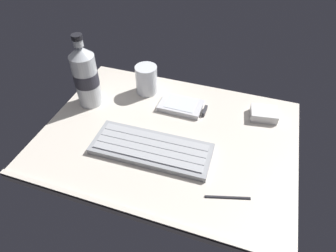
# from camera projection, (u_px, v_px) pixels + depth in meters

# --- Properties ---
(ground_plane) EXTENTS (0.64, 0.48, 0.03)m
(ground_plane) POSITION_uv_depth(u_px,v_px,m) (168.00, 138.00, 0.76)
(ground_plane) COLOR beige
(keyboard) EXTENTS (0.29, 0.12, 0.02)m
(keyboard) POSITION_uv_depth(u_px,v_px,m) (151.00, 148.00, 0.71)
(keyboard) COLOR #93969B
(keyboard) RESTS_ON ground_plane
(handheld_device) EXTENTS (0.13, 0.08, 0.02)m
(handheld_device) POSITION_uv_depth(u_px,v_px,m) (183.00, 106.00, 0.83)
(handheld_device) COLOR silver
(handheld_device) RESTS_ON ground_plane
(juice_cup) EXTENTS (0.06, 0.06, 0.09)m
(juice_cup) POSITION_uv_depth(u_px,v_px,m) (147.00, 81.00, 0.86)
(juice_cup) COLOR silver
(juice_cup) RESTS_ON ground_plane
(water_bottle) EXTENTS (0.07, 0.07, 0.21)m
(water_bottle) POSITION_uv_depth(u_px,v_px,m) (86.00, 76.00, 0.79)
(water_bottle) COLOR silver
(water_bottle) RESTS_ON ground_plane
(charger_block) EXTENTS (0.08, 0.07, 0.02)m
(charger_block) POSITION_uv_depth(u_px,v_px,m) (264.00, 114.00, 0.79)
(charger_block) COLOR white
(charger_block) RESTS_ON ground_plane
(stylus_pen) EXTENTS (0.09, 0.03, 0.01)m
(stylus_pen) POSITION_uv_depth(u_px,v_px,m) (228.00, 197.00, 0.61)
(stylus_pen) COLOR #26262B
(stylus_pen) RESTS_ON ground_plane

